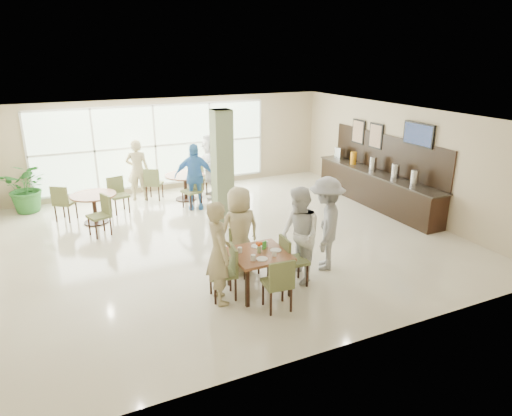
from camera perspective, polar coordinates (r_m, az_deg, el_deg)
name	(u,v)px	position (r m, az deg, el deg)	size (l,w,h in m)	color
ground	(226,239)	(10.60, -3.74, -3.84)	(10.00, 10.00, 0.00)	beige
room_shell	(225,167)	(10.06, -3.95, 5.13)	(10.00, 10.00, 10.00)	white
window_bank	(155,146)	(14.16, -12.47, 7.58)	(7.00, 0.04, 7.00)	silver
column	(222,167)	(11.36, -4.24, 5.17)	(0.45, 0.45, 2.80)	#727F58
main_table	(259,257)	(8.11, 0.38, -6.19)	(0.98, 0.98, 0.75)	brown
round_table_left	(94,201)	(12.05, -19.61, 0.83)	(1.10, 1.10, 0.75)	brown
round_table_right	(185,180)	(13.33, -8.85, 3.48)	(1.15, 1.15, 0.75)	brown
chairs_main_table	(260,266)	(8.21, 0.49, -7.29)	(1.87, 1.91, 0.95)	olive
chairs_table_left	(95,204)	(12.11, -19.53, 0.43)	(1.92, 2.00, 0.95)	olive
chairs_table_right	(184,184)	(13.35, -9.03, 3.01)	(2.17, 1.81, 0.95)	olive
tabletop_clutter	(261,250)	(8.05, 0.59, -5.22)	(0.75, 0.72, 0.21)	white
buffet_counter	(376,186)	(13.13, 14.81, 2.68)	(0.64, 4.70, 1.95)	black
wall_tv	(418,134)	(12.14, 19.65, 8.66)	(0.06, 1.00, 0.58)	black
framed_art_a	(376,136)	(13.37, 14.76, 8.70)	(0.05, 0.55, 0.70)	black
framed_art_b	(358,132)	(13.98, 12.68, 9.30)	(0.05, 0.55, 0.70)	black
potted_plant	(28,187)	(13.57, -26.65, 2.34)	(1.23, 1.23, 1.36)	#2C702D
teen_left	(219,253)	(7.72, -4.67, -5.60)	(0.66, 0.43, 1.82)	tan
teen_far	(239,230)	(8.75, -2.08, -2.81)	(0.84, 0.46, 1.72)	tan
teen_right	(299,236)	(8.42, 5.41, -3.45)	(0.88, 0.69, 1.82)	white
teen_standing	(326,224)	(8.98, 8.71, -1.95)	(1.20, 0.69, 1.86)	#9D9D9F
adult_a	(194,177)	(12.44, -7.75, 3.92)	(1.06, 0.60, 1.80)	#468BD4
adult_b	(211,166)	(13.39, -5.62, 5.27)	(1.74, 0.75, 1.88)	white
adult_standing	(138,170)	(13.49, -14.59, 4.60)	(0.65, 0.42, 1.77)	tan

